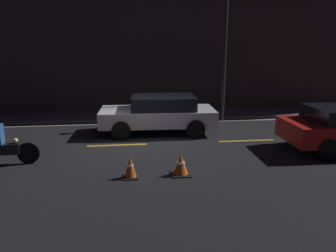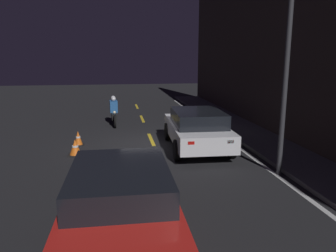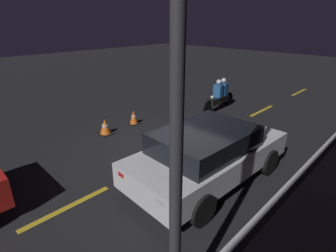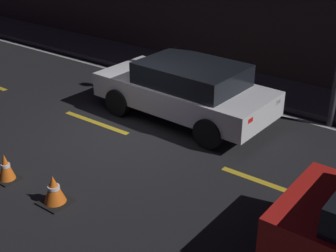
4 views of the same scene
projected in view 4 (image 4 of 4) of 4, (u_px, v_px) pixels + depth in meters
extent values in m
plane|color=black|center=(128.00, 134.00, 10.59)|extent=(56.00, 56.00, 0.00)
cube|color=#4C4C4F|center=(223.00, 79.00, 13.62)|extent=(28.00, 1.86, 0.12)
cube|color=gold|center=(96.00, 123.00, 11.13)|extent=(2.00, 0.14, 0.01)
cube|color=gold|center=(269.00, 185.00, 8.71)|extent=(2.00, 0.14, 0.01)
cube|color=silver|center=(201.00, 93.00, 12.80)|extent=(25.20, 0.14, 0.01)
cube|color=silver|center=(184.00, 93.00, 11.13)|extent=(4.36, 2.02, 0.58)
cube|color=black|center=(192.00, 74.00, 10.77)|extent=(2.42, 1.76, 0.49)
cube|color=red|center=(249.00, 120.00, 9.45)|extent=(0.07, 0.20, 0.10)
cube|color=red|center=(277.00, 102.00, 10.29)|extent=(0.07, 0.20, 0.10)
cylinder|color=black|center=(118.00, 102.00, 11.37)|extent=(0.68, 0.21, 0.68)
cylinder|color=black|center=(165.00, 82.00, 12.64)|extent=(0.68, 0.21, 0.68)
cylinder|color=black|center=(208.00, 133.00, 9.87)|extent=(0.68, 0.21, 0.68)
cylinder|color=black|center=(251.00, 107.00, 11.14)|extent=(0.68, 0.21, 0.68)
cube|color=red|center=(306.00, 179.00, 7.40)|extent=(0.06, 0.20, 0.10)
cube|color=red|center=(271.00, 217.00, 6.53)|extent=(0.06, 0.20, 0.10)
cube|color=black|center=(8.00, 179.00, 8.87)|extent=(0.40, 0.40, 0.03)
cone|color=orange|center=(6.00, 167.00, 8.75)|extent=(0.31, 0.31, 0.52)
cylinder|color=white|center=(5.00, 165.00, 8.74)|extent=(0.17, 0.17, 0.06)
cube|color=black|center=(56.00, 202.00, 8.20)|extent=(0.50, 0.50, 0.03)
cone|color=orange|center=(54.00, 189.00, 8.08)|extent=(0.39, 0.39, 0.52)
cylinder|color=white|center=(54.00, 187.00, 8.07)|extent=(0.21, 0.21, 0.06)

